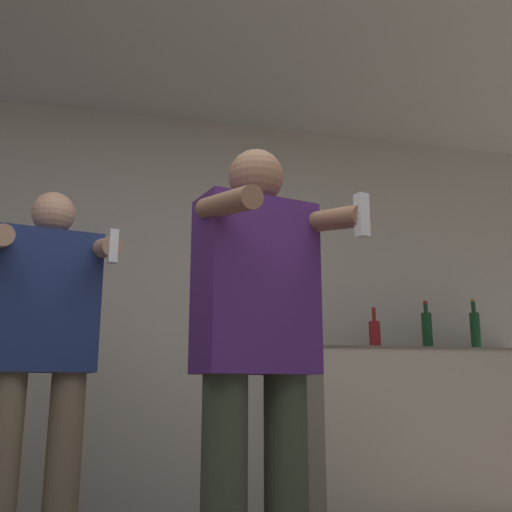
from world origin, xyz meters
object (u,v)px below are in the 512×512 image
(bottle_tall_gin, at_px, (427,330))
(person_man_side, at_px, (43,349))
(bottle_red_label, at_px, (375,333))
(bottle_dark_rum, at_px, (475,329))
(person_woman_foreground, at_px, (257,348))

(bottle_tall_gin, relative_size, person_man_side, 0.20)
(bottle_red_label, bearing_deg, bottle_tall_gin, 0.00)
(bottle_dark_rum, xyz_separation_m, person_woman_foreground, (-1.85, -1.49, -0.25))
(person_woman_foreground, bearing_deg, bottle_dark_rum, 38.87)
(bottle_tall_gin, distance_m, person_man_side, 2.40)
(person_woman_foreground, bearing_deg, person_man_side, 136.44)
(person_man_side, bearing_deg, bottle_tall_gin, 18.48)
(person_man_side, bearing_deg, person_woman_foreground, -43.56)
(bottle_red_label, bearing_deg, bottle_dark_rum, 0.00)
(bottle_tall_gin, distance_m, bottle_red_label, 0.37)
(bottle_red_label, relative_size, person_woman_foreground, 0.18)
(bottle_tall_gin, height_order, person_man_side, person_man_side)
(bottle_red_label, xyz_separation_m, person_woman_foreground, (-1.13, -1.49, -0.20))
(bottle_dark_rum, relative_size, person_man_side, 0.21)
(bottle_red_label, bearing_deg, person_man_side, -158.22)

